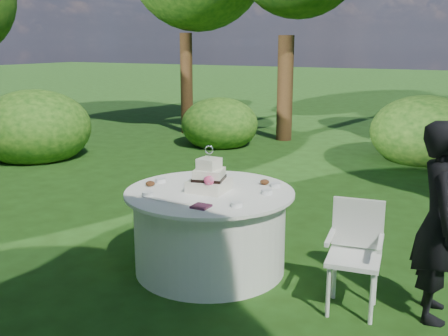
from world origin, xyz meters
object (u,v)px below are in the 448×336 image
at_px(chair, 355,247).
at_px(cake, 209,179).
at_px(napkins, 201,206).
at_px(table, 210,230).
at_px(guest, 440,222).

bearing_deg(chair, cake, 176.33).
bearing_deg(napkins, chair, 17.32).
bearing_deg(table, cake, -76.51).
bearing_deg(chair, guest, 15.54).
distance_m(napkins, guest, 1.86).
relative_size(guest, table, 0.99).
xyz_separation_m(guest, table, (-1.97, -0.06, -0.38)).
xyz_separation_m(guest, cake, (-1.96, -0.07, 0.11)).
bearing_deg(chair, napkins, -162.68).
height_order(guest, chair, guest).
xyz_separation_m(guest, chair, (-0.58, -0.16, -0.26)).
relative_size(napkins, cake, 0.32).
height_order(guest, cake, guest).
bearing_deg(cake, napkins, -68.29).
bearing_deg(cake, guest, 2.16).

